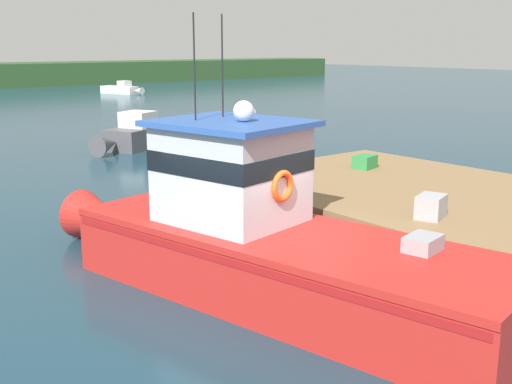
{
  "coord_description": "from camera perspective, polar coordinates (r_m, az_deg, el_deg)",
  "views": [
    {
      "loc": [
        -6.53,
        -7.93,
        4.26
      ],
      "look_at": [
        1.2,
        1.58,
        1.4
      ],
      "focal_mm": 44.16,
      "sensor_mm": 36.0,
      "label": 1
    }
  ],
  "objects": [
    {
      "name": "dock",
      "position": [
        14.19,
        15.48,
        -0.32
      ],
      "size": [
        6.0,
        9.0,
        1.2
      ],
      "color": "#4C3D2D",
      "rests_on": "ground"
    },
    {
      "name": "main_fishing_boat",
      "position": [
        10.93,
        0.27,
        -4.18
      ],
      "size": [
        4.06,
        9.97,
        4.8
      ],
      "color": "red",
      "rests_on": "ground"
    },
    {
      "name": "crate_single_by_cleat",
      "position": [
        11.84,
        15.56,
        -1.28
      ],
      "size": [
        0.71,
        0.61,
        0.42
      ],
      "primitive_type": "cube",
      "rotation": [
        0.0,
        0.0,
        0.33
      ],
      "color": "#9E9EA3",
      "rests_on": "dock"
    },
    {
      "name": "moored_boat_near_channel",
      "position": [
        27.69,
        -10.06,
        5.2
      ],
      "size": [
        5.97,
        3.71,
        1.54
      ],
      "color": "#4C4C51",
      "rests_on": "ground"
    },
    {
      "name": "mooring_buoy_spare_mooring",
      "position": [
        28.62,
        -11.12,
        4.79
      ],
      "size": [
        0.44,
        0.44,
        0.44
      ],
      "primitive_type": "sphere",
      "color": "silver",
      "rests_on": "ground"
    },
    {
      "name": "mooring_buoy_channel_marker",
      "position": [
        20.22,
        5.73,
        1.45
      ],
      "size": [
        0.37,
        0.37,
        0.37
      ],
      "primitive_type": "sphere",
      "color": "red",
      "rests_on": "ground"
    },
    {
      "name": "bait_bucket",
      "position": [
        15.64,
        2.29,
        2.48
      ],
      "size": [
        0.32,
        0.32,
        0.34
      ],
      "primitive_type": "cylinder",
      "color": "yellow",
      "rests_on": "dock"
    },
    {
      "name": "deckhand_by_the_boat",
      "position": [
        14.87,
        -0.35,
        4.62
      ],
      "size": [
        0.36,
        0.22,
        1.63
      ],
      "color": "#383842",
      "rests_on": "dock"
    },
    {
      "name": "ground_plane",
      "position": [
        11.12,
        0.33,
        -9.38
      ],
      "size": [
        200.0,
        200.0,
        0.0
      ],
      "primitive_type": "plane",
      "color": "#193847"
    },
    {
      "name": "moored_boat_mid_harbor",
      "position": [
        58.63,
        -12.04,
        9.09
      ],
      "size": [
        2.29,
        4.66,
        1.17
      ],
      "color": "silver",
      "rests_on": "ground"
    },
    {
      "name": "crate_stack_mid_dock",
      "position": [
        16.27,
        9.82,
        2.7
      ],
      "size": [
        0.68,
        0.57,
        0.33
      ],
      "primitive_type": "cube",
      "rotation": [
        0.0,
        0.0,
        0.23
      ],
      "color": "#2D8442",
      "rests_on": "dock"
    }
  ]
}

